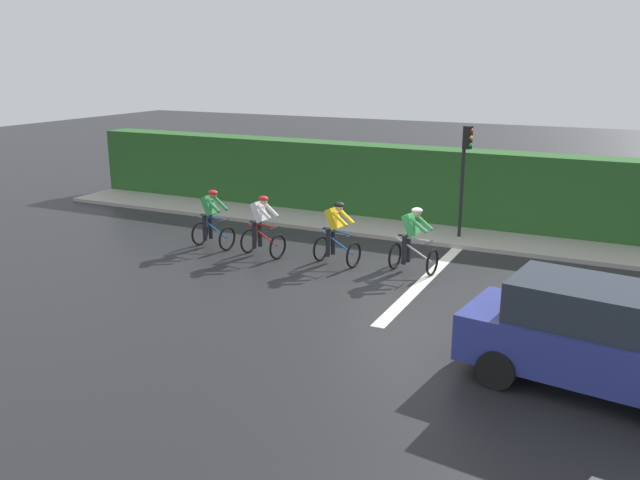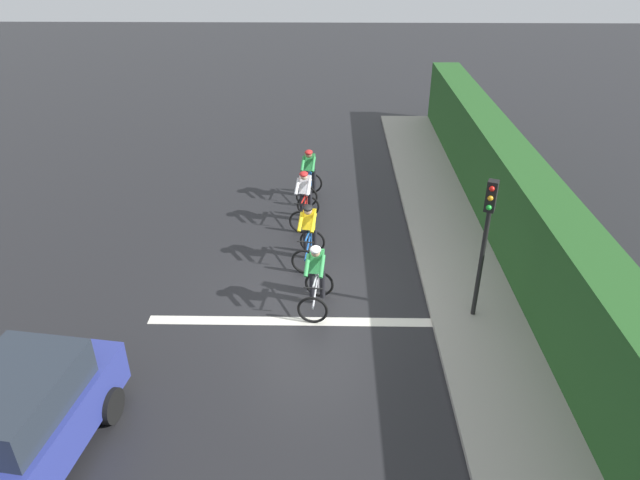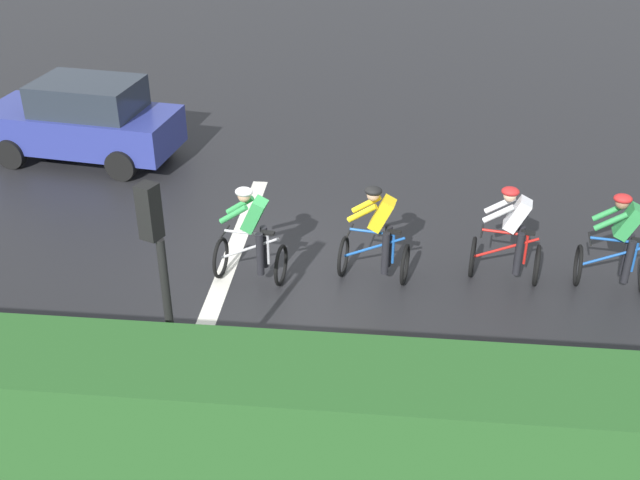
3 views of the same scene
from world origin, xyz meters
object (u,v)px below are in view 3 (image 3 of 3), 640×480
car_navy (83,121)px  traffic_light_near_crossing (160,275)px  cyclist_lead (619,245)px  cyclist_second (510,237)px  cyclist_mid (377,236)px  cyclist_fourth (252,237)px

car_navy → traffic_light_near_crossing: (7.95, 4.07, 1.35)m
cyclist_lead → cyclist_second: bearing=-92.6°
cyclist_mid → cyclist_fourth: bearing=-83.4°
cyclist_mid → cyclist_fourth: size_ratio=1.00×
cyclist_second → traffic_light_near_crossing: bearing=-49.2°
cyclist_lead → cyclist_fourth: 5.78m
cyclist_fourth → car_navy: size_ratio=0.39×
car_navy → cyclist_lead: bearing=67.8°
cyclist_second → cyclist_mid: size_ratio=1.00×
cyclist_lead → cyclist_second: 1.67m
cyclist_lead → cyclist_mid: (0.11, -3.78, 0.00)m
traffic_light_near_crossing → cyclist_fourth: bearing=173.9°
cyclist_lead → cyclist_fourth: (0.34, -5.77, 0.00)m
cyclist_second → cyclist_lead: bearing=87.4°
cyclist_second → cyclist_mid: same height
cyclist_fourth → traffic_light_near_crossing: 3.74m
car_navy → cyclist_mid: bearing=56.3°
car_navy → traffic_light_near_crossing: size_ratio=1.29×
car_navy → traffic_light_near_crossing: bearing=27.1°
traffic_light_near_crossing → cyclist_mid: bearing=147.3°
cyclist_lead → car_navy: car_navy is taller
cyclist_fourth → car_navy: car_navy is taller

